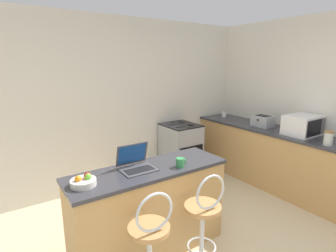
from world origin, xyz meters
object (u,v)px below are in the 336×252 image
at_px(bar_stool_near, 150,249).
at_px(mug_green, 180,162).
at_px(bar_stool_far, 203,225).
at_px(microwave, 303,125).
at_px(toaster, 263,121).
at_px(stove_range, 180,150).
at_px(laptop, 136,163).
at_px(mug_white, 224,114).
at_px(storage_jar, 328,138).
at_px(fruit_bowl, 84,181).

distance_m(bar_stool_near, mug_green, 0.83).
relative_size(bar_stool_far, microwave, 1.95).
relative_size(toaster, stove_range, 0.33).
bearing_deg(laptop, mug_green, -28.74).
bearing_deg(stove_range, mug_white, 2.87).
bearing_deg(toaster, mug_green, -163.46).
bearing_deg(stove_range, bar_stool_far, -120.89).
bearing_deg(microwave, mug_white, 89.66).
distance_m(laptop, mug_white, 2.89).
bearing_deg(laptop, toaster, 9.52).
height_order(bar_stool_far, microwave, microwave).
xyz_separation_m(bar_stool_near, microwave, (2.73, 0.35, 0.60)).
bearing_deg(mug_white, storage_jar, -96.47).
relative_size(toaster, mug_green, 3.01).
xyz_separation_m(toaster, mug_white, (0.06, 0.91, -0.04)).
distance_m(mug_white, mug_green, 2.67).
bearing_deg(storage_jar, bar_stool_near, 177.69).
bearing_deg(storage_jar, bar_stool_far, 177.01).
bearing_deg(mug_green, bar_stool_far, -88.93).
distance_m(bar_stool_near, laptop, 0.79).
bearing_deg(storage_jar, mug_green, 166.77).
height_order(bar_stool_far, laptop, laptop).
bearing_deg(mug_green, toaster, 16.54).
relative_size(bar_stool_near, bar_stool_far, 1.00).
xyz_separation_m(mug_white, fruit_bowl, (-3.10, -1.41, -0.02)).
distance_m(microwave, mug_green, 2.18).
distance_m(microwave, mug_white, 1.54).
bearing_deg(stove_range, microwave, -54.38).
xyz_separation_m(bar_stool_far, stove_range, (1.10, 1.84, -0.00)).
distance_m(bar_stool_near, microwave, 2.82).
relative_size(stove_range, mug_green, 9.19).
relative_size(laptop, stove_range, 0.35).
relative_size(microwave, mug_green, 5.03).
bearing_deg(storage_jar, stove_range, 113.59).
bearing_deg(stove_range, toaster, -39.96).
bearing_deg(microwave, mug_green, 179.88).
xyz_separation_m(microwave, mug_green, (-2.18, 0.00, -0.09)).
xyz_separation_m(bar_stool_near, fruit_bowl, (-0.35, 0.48, 0.49)).
relative_size(toaster, fruit_bowl, 1.42).
relative_size(bar_stool_far, storage_jar, 5.43).
xyz_separation_m(bar_stool_near, stove_range, (1.67, 1.84, -0.00)).
distance_m(laptop, fruit_bowl, 0.54).
bearing_deg(bar_stool_far, stove_range, 59.11).
bearing_deg(laptop, mug_white, 27.33).
bearing_deg(mug_white, bar_stool_near, -145.35).
bearing_deg(fruit_bowl, laptop, 9.36).
bearing_deg(mug_green, stove_range, 53.22).
xyz_separation_m(bar_stool_far, laptop, (-0.39, 0.57, 0.52)).
height_order(laptop, fruit_bowl, laptop).
bearing_deg(bar_stool_near, laptop, 72.84).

